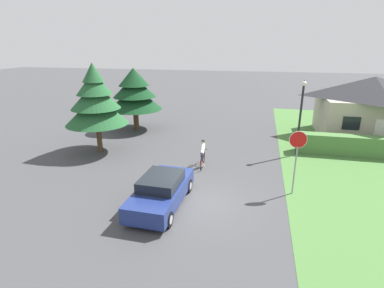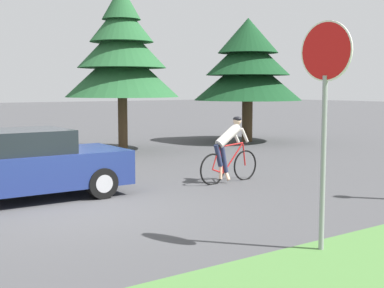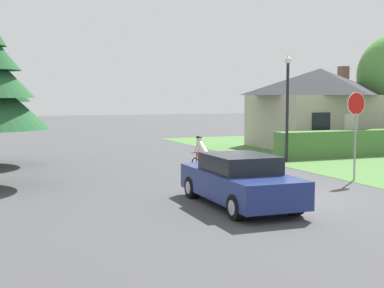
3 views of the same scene
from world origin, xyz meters
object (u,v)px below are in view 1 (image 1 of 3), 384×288
object	(u,v)px
sedan_left_lane	(161,191)
conifer_tall_near	(96,101)
conifer_tall_far	(134,92)
cyclist	(203,154)
street_lamp	(301,111)
cottage_house	(370,106)
stop_sign	(297,150)

from	to	relation	value
sedan_left_lane	conifer_tall_near	distance (m)	8.79
sedan_left_lane	conifer_tall_far	world-z (taller)	conifer_tall_far
conifer_tall_far	cyclist	bearing A→B (deg)	-44.02
street_lamp	sedan_left_lane	bearing A→B (deg)	-128.96
cottage_house	street_lamp	world-z (taller)	street_lamp
conifer_tall_far	sedan_left_lane	bearing A→B (deg)	-62.19
cyclist	street_lamp	world-z (taller)	street_lamp
cottage_house	cyclist	distance (m)	14.00
cottage_house	stop_sign	size ratio (longest dim) A/B	2.42
street_lamp	conifer_tall_near	size ratio (longest dim) A/B	0.83
conifer_tall_near	cottage_house	bearing A→B (deg)	22.67
sedan_left_lane	stop_sign	xyz separation A→B (m)	(5.67, 2.37, 1.53)
stop_sign	conifer_tall_far	distance (m)	14.71
street_lamp	cyclist	bearing A→B (deg)	-149.83
cottage_house	conifer_tall_far	world-z (taller)	conifer_tall_far
stop_sign	conifer_tall_near	xyz separation A→B (m)	(-11.81, 3.33, 1.13)
cottage_house	stop_sign	bearing A→B (deg)	-120.36
cyclist	conifer_tall_near	distance (m)	7.58
cyclist	cottage_house	bearing A→B (deg)	-55.16
conifer_tall_far	street_lamp	bearing A→B (deg)	-15.77
cottage_house	conifer_tall_far	size ratio (longest dim) A/B	1.50
cottage_house	sedan_left_lane	xyz separation A→B (m)	(-11.87, -13.23, -1.67)
cottage_house	cyclist	bearing A→B (deg)	-142.69
street_lamp	conifer_tall_near	xyz separation A→B (m)	(-12.49, -2.14, 0.45)
stop_sign	sedan_left_lane	bearing A→B (deg)	17.23
conifer_tall_near	stop_sign	bearing A→B (deg)	-15.76
cottage_house	cyclist	world-z (taller)	cottage_house
conifer_tall_near	conifer_tall_far	size ratio (longest dim) A/B	1.14
conifer_tall_near	sedan_left_lane	bearing A→B (deg)	-42.88
cottage_house	sedan_left_lane	distance (m)	17.85
conifer_tall_near	street_lamp	bearing A→B (deg)	9.74
sedan_left_lane	conifer_tall_near	world-z (taller)	conifer_tall_near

